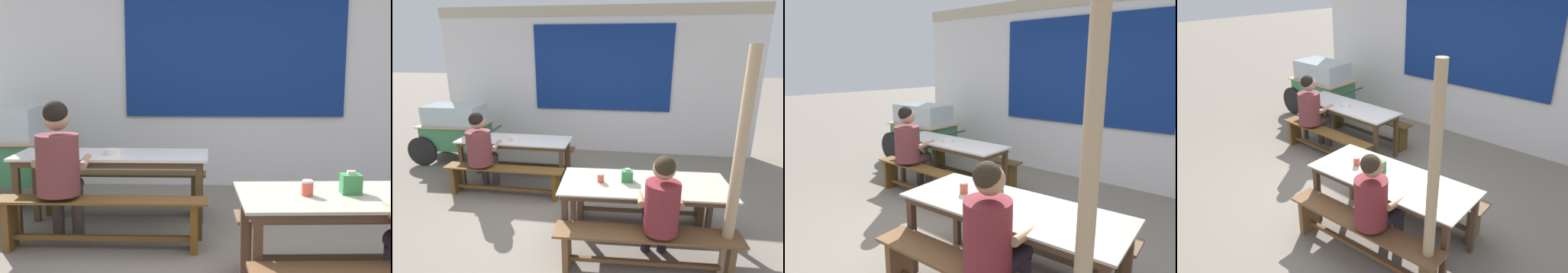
# 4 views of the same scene
# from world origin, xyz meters

# --- Properties ---
(ground_plane) EXTENTS (40.00, 40.00, 0.00)m
(ground_plane) POSITION_xyz_m (0.00, 0.00, 0.00)
(ground_plane) COLOR gray
(backdrop_wall) EXTENTS (6.54, 0.23, 2.98)m
(backdrop_wall) POSITION_xyz_m (0.01, 2.74, 1.56)
(backdrop_wall) COLOR silver
(backdrop_wall) RESTS_ON ground_plane
(dining_table_far) EXTENTS (1.83, 0.62, 0.75)m
(dining_table_far) POSITION_xyz_m (-1.05, 0.91, 0.67)
(dining_table_far) COLOR silver
(dining_table_far) RESTS_ON ground_plane
(dining_table_near) EXTENTS (1.89, 0.84, 0.75)m
(dining_table_near) POSITION_xyz_m (1.00, -0.47, 0.68)
(dining_table_near) COLOR #B5B69F
(dining_table_near) RESTS_ON ground_plane
(bench_far_back) EXTENTS (1.78, 0.27, 0.45)m
(bench_far_back) POSITION_xyz_m (-1.06, 1.41, 0.29)
(bench_far_back) COLOR #533D1E
(bench_far_back) RESTS_ON ground_plane
(bench_far_front) EXTENTS (1.84, 0.27, 0.45)m
(bench_far_front) POSITION_xyz_m (-1.05, 0.40, 0.30)
(bench_far_front) COLOR brown
(bench_far_front) RESTS_ON ground_plane
(bench_near_back) EXTENTS (1.80, 0.40, 0.45)m
(bench_near_back) POSITION_xyz_m (0.97, 0.04, 0.31)
(bench_near_back) COLOR brown
(bench_near_back) RESTS_ON ground_plane
(person_left_back_turned) EXTENTS (0.49, 0.56, 1.30)m
(person_left_back_turned) POSITION_xyz_m (-1.41, 0.45, 0.75)
(person_left_back_turned) COLOR #453834
(person_left_back_turned) RESTS_ON ground_plane
(tissue_box) EXTENTS (0.13, 0.10, 0.15)m
(tissue_box) POSITION_xyz_m (0.81, -0.45, 0.82)
(tissue_box) COLOR #358246
(tissue_box) RESTS_ON dining_table_near
(condiment_jar) EXTENTS (0.08, 0.08, 0.10)m
(condiment_jar) POSITION_xyz_m (0.52, -0.51, 0.80)
(condiment_jar) COLOR #DC4D38
(condiment_jar) RESTS_ON dining_table_near
(soup_bowl) EXTENTS (0.16, 0.16, 0.05)m
(soup_bowl) POSITION_xyz_m (-1.03, 0.85, 0.78)
(soup_bowl) COLOR silver
(soup_bowl) RESTS_ON dining_table_far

